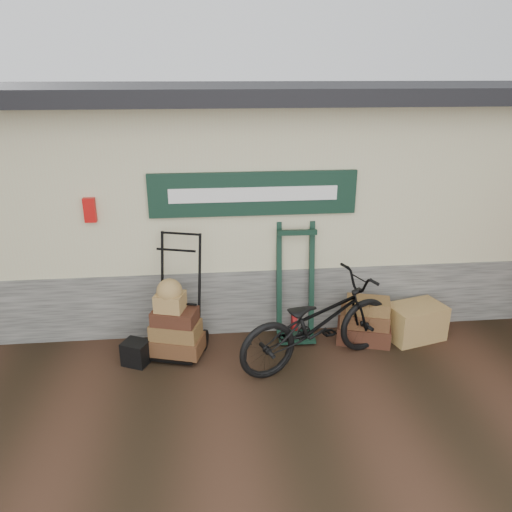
{
  "coord_description": "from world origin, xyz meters",
  "views": [
    {
      "loc": [
        -0.9,
        -5.08,
        3.4
      ],
      "look_at": [
        -0.28,
        0.9,
        1.15
      ],
      "focal_mm": 35.0,
      "sensor_mm": 36.0,
      "label": 1
    }
  ],
  "objects_px": {
    "black_trunk": "(136,353)",
    "bicycle": "(318,318)",
    "suitcase_stack": "(364,320)",
    "porter_trolley": "(179,294)",
    "wicker_hamper": "(415,322)",
    "green_barrow": "(296,282)"
  },
  "relations": [
    {
      "from": "wicker_hamper",
      "to": "bicycle",
      "type": "xyz_separation_m",
      "value": [
        -1.44,
        -0.46,
        0.38
      ]
    },
    {
      "from": "green_barrow",
      "to": "black_trunk",
      "type": "relative_size",
      "value": 5.23
    },
    {
      "from": "green_barrow",
      "to": "bicycle",
      "type": "xyz_separation_m",
      "value": [
        0.15,
        -0.7,
        -0.17
      ]
    },
    {
      "from": "suitcase_stack",
      "to": "black_trunk",
      "type": "height_order",
      "value": "suitcase_stack"
    },
    {
      "from": "black_trunk",
      "to": "bicycle",
      "type": "xyz_separation_m",
      "value": [
        2.21,
        -0.19,
        0.46
      ]
    },
    {
      "from": "porter_trolley",
      "to": "green_barrow",
      "type": "bearing_deg",
      "value": 25.4
    },
    {
      "from": "wicker_hamper",
      "to": "black_trunk",
      "type": "height_order",
      "value": "wicker_hamper"
    },
    {
      "from": "green_barrow",
      "to": "bicycle",
      "type": "bearing_deg",
      "value": -76.31
    },
    {
      "from": "green_barrow",
      "to": "suitcase_stack",
      "type": "distance_m",
      "value": 1.03
    },
    {
      "from": "wicker_hamper",
      "to": "bicycle",
      "type": "bearing_deg",
      "value": -162.41
    },
    {
      "from": "black_trunk",
      "to": "bicycle",
      "type": "distance_m",
      "value": 2.26
    },
    {
      "from": "green_barrow",
      "to": "wicker_hamper",
      "type": "distance_m",
      "value": 1.7
    },
    {
      "from": "suitcase_stack",
      "to": "bicycle",
      "type": "xyz_separation_m",
      "value": [
        -0.73,
        -0.45,
        0.31
      ]
    },
    {
      "from": "suitcase_stack",
      "to": "black_trunk",
      "type": "bearing_deg",
      "value": -174.94
    },
    {
      "from": "porter_trolley",
      "to": "wicker_hamper",
      "type": "distance_m",
      "value": 3.16
    },
    {
      "from": "porter_trolley",
      "to": "green_barrow",
      "type": "height_order",
      "value": "same"
    },
    {
      "from": "green_barrow",
      "to": "suitcase_stack",
      "type": "relative_size",
      "value": 2.27
    },
    {
      "from": "suitcase_stack",
      "to": "bicycle",
      "type": "distance_m",
      "value": 0.92
    },
    {
      "from": "wicker_hamper",
      "to": "green_barrow",
      "type": "bearing_deg",
      "value": 171.38
    },
    {
      "from": "green_barrow",
      "to": "black_trunk",
      "type": "bearing_deg",
      "value": -164.75
    },
    {
      "from": "porter_trolley",
      "to": "green_barrow",
      "type": "relative_size",
      "value": 1.0
    },
    {
      "from": "green_barrow",
      "to": "wicker_hamper",
      "type": "bearing_deg",
      "value": -7.15
    }
  ]
}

